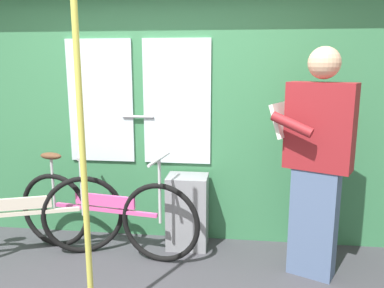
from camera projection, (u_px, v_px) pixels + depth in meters
The scene contains 6 objects.
train_door_wall at pixel (161, 113), 3.51m from camera, with size 5.36×0.28×2.24m.
bicycle_near_door at pixel (104, 214), 3.30m from camera, with size 1.66×0.45×0.89m.
bicycle_leaning_behind at pixel (13, 218), 3.19m from camera, with size 1.68×0.73×0.90m.
passenger_reading_newspaper at pixel (317, 160), 2.87m from camera, with size 0.63×0.58×1.73m.
trash_bin_by_wall at pixel (187, 211), 3.45m from camera, with size 0.35×0.28×0.65m, color gray.
handrail_pole at pixel (83, 156), 2.19m from camera, with size 0.04×0.04×2.20m, color #C6C14C.
Camera 1 is at (0.70, -2.18, 1.61)m, focal length 36.40 mm.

